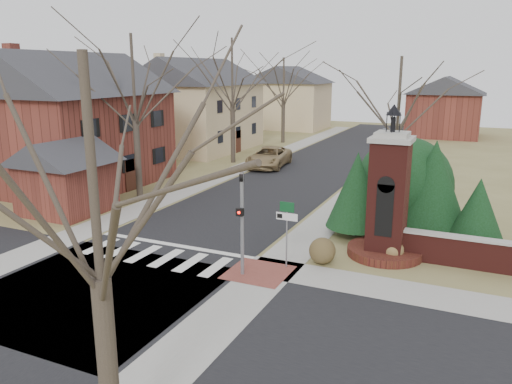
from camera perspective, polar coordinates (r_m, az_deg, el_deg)
The scene contains 30 objects.
ground at distance 21.50m, azimuth -12.73°, elevation -7.87°, with size 120.00×120.00×0.00m, color olive.
main_street at distance 40.50m, azimuth 6.25°, elevation 2.65°, with size 8.00×70.00×0.01m, color black.
cross_street at distance 19.40m, azimuth -18.14°, elevation -10.68°, with size 120.00×8.00×0.01m, color black.
crosswalk_zone at distance 22.09m, azimuth -11.48°, elevation -7.18°, with size 8.00×2.20×0.02m, color silver.
stop_bar at distance 23.23m, azimuth -9.32°, elevation -6.01°, with size 8.00×0.35×0.02m, color silver.
sidewalk_right_main at distance 39.23m, azimuth 13.48°, elevation 1.99°, with size 2.00×60.00×0.02m, color gray.
sidewalk_left at distance 42.37m, azimuth -0.45°, elevation 3.24°, with size 2.00×60.00×0.02m, color gray.
curb_apron at distance 19.98m, azimuth 0.26°, elevation -9.19°, with size 2.40×2.40×0.02m, color brown.
traffic_signal_pole at distance 18.95m, azimuth -1.64°, elevation -2.22°, with size 0.28×0.41×4.50m.
sign_post at distance 19.89m, azimuth 3.52°, elevation -3.38°, with size 0.90×0.07×2.75m.
brick_gate_monument at distance 21.78m, azimuth 14.81°, elevation -1.69°, with size 3.20×3.20×6.47m.
brick_garden_wall at distance 22.01m, azimuth 26.23°, elevation -6.65°, with size 7.50×0.50×1.30m.
house_brick_left at distance 36.27m, azimuth -20.21°, elevation 8.02°, with size 9.80×11.80×9.42m.
house_stucco_left at distance 50.07m, azimuth -6.79°, elevation 10.08°, with size 9.80×12.80×9.28m.
garage_left at distance 29.60m, azimuth -20.98°, elevation 2.05°, with size 4.80×4.80×4.29m.
house_distant_left at distance 68.35m, azimuth 3.60°, elevation 10.86°, with size 10.80×8.80×8.53m.
house_distant_right at distance 64.05m, azimuth 20.78°, elevation 9.26°, with size 8.80×8.80×7.30m.
evergreen_near at distance 23.99m, azimuth 11.43°, elevation 0.25°, with size 2.80×2.80×4.10m.
evergreen_mid at distance 24.61m, azimuth 19.61°, elevation 0.77°, with size 3.40×3.40×4.70m.
evergreen_far at distance 23.73m, azimuth 24.04°, elevation -1.85°, with size 2.40×2.40×3.30m.
evergreen_mass at distance 26.07m, azimuth 16.56°, elevation 1.25°, with size 4.80×4.80×4.80m, color black.
bare_tree_0 at distance 31.41m, azimuth -13.90°, elevation 13.23°, with size 8.05×8.05×11.15m.
bare_tree_1 at distance 42.43m, azimuth -2.75°, elevation 14.14°, with size 8.40×8.40×11.64m.
bare_tree_2 at distance 54.51m, azimuth 3.18°, elevation 13.02°, with size 7.35×7.35×10.19m.
bare_tree_3 at distance 32.16m, azimuth 16.11°, elevation 11.31°, with size 7.00×7.00×9.70m.
bare_tree_4 at distance 9.38m, azimuth -18.39°, elevation 4.03°, with size 6.65×6.65×9.21m.
pickup_truck at distance 40.99m, azimuth 1.50°, elevation 4.01°, with size 2.69×5.84×1.62m, color #997F53.
distant_car at distance 55.93m, azimuth 15.14°, elevation 6.19°, with size 1.71×4.90×1.61m, color #393B42.
dry_shrub_left at distance 20.88m, azimuth 7.58°, elevation -6.68°, with size 1.10×1.10×1.10m, color brown.
dry_shrub_right at distance 21.87m, azimuth 15.45°, elevation -6.44°, with size 0.86×0.86×0.86m, color olive.
Camera 1 is at (12.32, -15.77, 7.85)m, focal length 35.00 mm.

